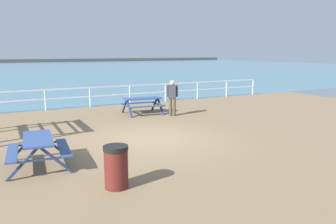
% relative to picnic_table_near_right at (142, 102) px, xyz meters
% --- Properties ---
extents(ground_plane, '(30.00, 24.00, 0.20)m').
position_rel_picnic_table_near_right_xyz_m(ground_plane, '(-1.67, -4.55, -0.68)').
color(ground_plane, '#846B4C').
extents(sea_band, '(142.00, 90.00, 0.01)m').
position_rel_picnic_table_near_right_xyz_m(sea_band, '(-1.67, 48.20, -0.58)').
color(sea_band, teal).
rests_on(sea_band, ground).
extents(distant_shoreline, '(142.00, 6.00, 1.80)m').
position_rel_picnic_table_near_right_xyz_m(distant_shoreline, '(-1.67, 91.20, -0.58)').
color(distant_shoreline, '#4C4C47').
rests_on(distant_shoreline, ground).
extents(seaward_railing, '(23.07, 0.07, 1.08)m').
position_rel_picnic_table_near_right_xyz_m(seaward_railing, '(-1.67, 3.20, 0.18)').
color(seaward_railing, white).
rests_on(seaward_railing, ground).
extents(picnic_table_near_right, '(1.90, 1.65, 0.80)m').
position_rel_picnic_table_near_right_xyz_m(picnic_table_near_right, '(0.00, 0.00, 0.00)').
color(picnic_table_near_right, '#334C84').
rests_on(picnic_table_near_right, ground).
extents(picnic_table_mid_centre, '(1.70, 1.94, 0.80)m').
position_rel_picnic_table_near_right_xyz_m(picnic_table_mid_centre, '(-5.47, -5.74, 0.00)').
color(picnic_table_mid_centre, '#334C84').
rests_on(picnic_table_mid_centre, ground).
extents(visitor, '(0.45, 0.38, 1.66)m').
position_rel_picnic_table_near_right_xyz_m(visitor, '(1.01, -1.14, 0.36)').
color(visitor, '#4C4233').
rests_on(visitor, ground).
extents(litter_bin, '(0.55, 0.55, 0.95)m').
position_rel_picnic_table_near_right_xyz_m(litter_bin, '(-4.17, -7.99, -0.10)').
color(litter_bin, '#591E19').
rests_on(litter_bin, ground).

